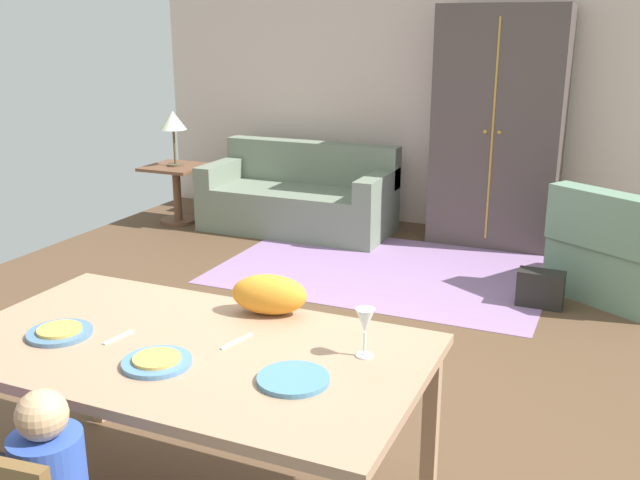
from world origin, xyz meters
name	(u,v)px	position (x,y,z in m)	size (l,w,h in m)	color
ground_plane	(354,354)	(0.00, 0.47, -0.01)	(6.67, 6.14, 0.02)	brown
back_wall	(475,89)	(0.00, 3.59, 1.35)	(6.67, 0.10, 2.70)	beige
dining_table	(186,361)	(-0.06, -1.21, 0.69)	(1.82, 1.01, 0.76)	#A07D61
plate_near_man	(60,333)	(-0.56, -1.33, 0.77)	(0.25, 0.25, 0.02)	#4A7092
pizza_near_man	(59,329)	(-0.56, -1.33, 0.78)	(0.17, 0.17, 0.01)	gold
plate_near_child	(157,362)	(-0.06, -1.39, 0.77)	(0.25, 0.25, 0.02)	teal
pizza_near_child	(157,358)	(-0.06, -1.39, 0.78)	(0.17, 0.17, 0.01)	gold
plate_near_woman	(293,379)	(0.44, -1.31, 0.77)	(0.25, 0.25, 0.02)	teal
wine_glass	(365,323)	(0.60, -1.03, 0.89)	(0.07, 0.07, 0.19)	silver
fork	(119,337)	(-0.33, -1.26, 0.76)	(0.02, 0.15, 0.01)	silver
knife	(236,341)	(0.11, -1.11, 0.76)	(0.01, 0.17, 0.01)	silver
cat	(269,294)	(0.09, -0.80, 0.84)	(0.32, 0.16, 0.17)	orange
area_rug	(384,270)	(-0.33, 2.01, 0.00)	(2.60, 1.80, 0.01)	#906D9D
couch	(300,199)	(-1.49, 2.87, 0.30)	(1.81, 0.86, 0.82)	slate
armchair	(625,254)	(1.46, 2.17, 0.32)	(1.17, 1.18, 0.82)	slate
armoire	(498,128)	(0.31, 3.20, 1.05)	(1.10, 0.59, 2.10)	#4D413D
side_table	(177,186)	(-2.74, 2.61, 0.38)	(0.56, 0.56, 0.58)	brown
table_lamp	(173,123)	(-2.74, 2.61, 1.01)	(0.26, 0.26, 0.54)	brown
handbag	(540,289)	(0.93, 1.71, 0.13)	(0.32, 0.16, 0.26)	black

